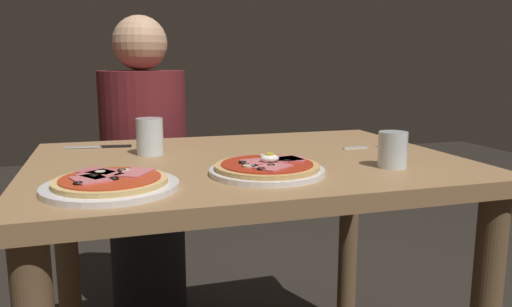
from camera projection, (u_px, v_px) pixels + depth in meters
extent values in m
cube|color=#9E754C|center=(247.00, 166.00, 1.32)|extent=(1.10, 0.82, 0.04)
cylinder|color=brown|center=(68.00, 271.00, 1.57)|extent=(0.07, 0.07, 0.72)
cylinder|color=brown|center=(348.00, 239.00, 1.86)|extent=(0.07, 0.07, 0.72)
cylinder|color=white|center=(267.00, 171.00, 1.13)|extent=(0.26, 0.26, 0.01)
cylinder|color=tan|center=(267.00, 167.00, 1.13)|extent=(0.24, 0.24, 0.01)
cylinder|color=#B72D19|center=(267.00, 164.00, 1.13)|extent=(0.21, 0.21, 0.00)
torus|color=black|center=(246.00, 165.00, 1.10)|extent=(0.02, 0.02, 0.00)
torus|color=black|center=(254.00, 166.00, 1.09)|extent=(0.02, 0.02, 0.00)
torus|color=black|center=(271.00, 165.00, 1.10)|extent=(0.02, 0.02, 0.00)
torus|color=black|center=(243.00, 162.00, 1.13)|extent=(0.02, 0.02, 0.00)
torus|color=black|center=(261.00, 169.00, 1.06)|extent=(0.02, 0.02, 0.00)
torus|color=black|center=(287.00, 161.00, 1.14)|extent=(0.02, 0.02, 0.00)
cube|color=#D16B70|center=(273.00, 167.00, 1.08)|extent=(0.10, 0.09, 0.00)
cube|color=#D16B70|center=(284.00, 159.00, 1.17)|extent=(0.11, 0.10, 0.00)
cube|color=#D16B70|center=(257.00, 162.00, 1.14)|extent=(0.07, 0.07, 0.00)
cube|color=#C65B66|center=(285.00, 160.00, 1.16)|extent=(0.09, 0.07, 0.00)
cylinder|color=beige|center=(264.00, 156.00, 1.20)|extent=(0.02, 0.02, 0.00)
cylinder|color=beige|center=(248.00, 166.00, 1.09)|extent=(0.03, 0.03, 0.00)
ellipsoid|color=white|center=(271.00, 158.00, 1.13)|extent=(0.04, 0.03, 0.02)
cylinder|color=yellow|center=(271.00, 154.00, 1.13)|extent=(0.02, 0.02, 0.00)
cylinder|color=white|center=(111.00, 187.00, 0.99)|extent=(0.27, 0.27, 0.01)
cylinder|color=#DBB26B|center=(111.00, 181.00, 0.99)|extent=(0.23, 0.23, 0.01)
cylinder|color=red|center=(110.00, 178.00, 0.99)|extent=(0.20, 0.20, 0.00)
torus|color=black|center=(114.00, 178.00, 0.97)|extent=(0.02, 0.02, 0.00)
torus|color=black|center=(122.00, 171.00, 1.04)|extent=(0.02, 0.02, 0.00)
torus|color=black|center=(78.00, 183.00, 0.93)|extent=(0.02, 0.02, 0.00)
torus|color=black|center=(94.00, 176.00, 1.00)|extent=(0.02, 0.02, 0.00)
torus|color=black|center=(122.00, 170.00, 1.05)|extent=(0.02, 0.02, 0.00)
cube|color=#D16B70|center=(100.00, 175.00, 1.01)|extent=(0.10, 0.10, 0.00)
cube|color=#C65B66|center=(99.00, 171.00, 1.04)|extent=(0.09, 0.09, 0.00)
cube|color=#D16B70|center=(135.00, 172.00, 1.03)|extent=(0.09, 0.10, 0.00)
cube|color=#D16B70|center=(90.00, 179.00, 0.97)|extent=(0.09, 0.10, 0.00)
cylinder|color=beige|center=(100.00, 172.00, 1.03)|extent=(0.02, 0.02, 0.00)
cylinder|color=beige|center=(124.00, 170.00, 1.04)|extent=(0.02, 0.02, 0.00)
cylinder|color=silver|center=(150.00, 136.00, 1.36)|extent=(0.07, 0.07, 0.10)
cylinder|color=silver|center=(150.00, 147.00, 1.36)|extent=(0.06, 0.06, 0.04)
cylinder|color=silver|center=(393.00, 150.00, 1.19)|extent=(0.07, 0.07, 0.09)
cylinder|color=silver|center=(392.00, 156.00, 1.20)|extent=(0.06, 0.06, 0.05)
cube|color=silver|center=(355.00, 148.00, 1.45)|extent=(0.08, 0.02, 0.00)
cube|color=silver|center=(385.00, 146.00, 1.48)|extent=(0.05, 0.00, 0.00)
cube|color=silver|center=(384.00, 146.00, 1.48)|extent=(0.05, 0.00, 0.00)
cube|color=silver|center=(383.00, 146.00, 1.49)|extent=(0.05, 0.00, 0.00)
cube|color=silver|center=(382.00, 146.00, 1.49)|extent=(0.05, 0.00, 0.00)
cube|color=silver|center=(83.00, 147.00, 1.46)|extent=(0.11, 0.03, 0.00)
cube|color=black|center=(116.00, 146.00, 1.48)|extent=(0.09, 0.03, 0.01)
cylinder|color=black|center=(149.00, 262.00, 1.97)|extent=(0.29, 0.29, 0.46)
cylinder|color=maroon|center=(144.00, 140.00, 1.88)|extent=(0.32, 0.32, 0.52)
sphere|color=tan|center=(140.00, 43.00, 1.82)|extent=(0.20, 0.20, 0.20)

